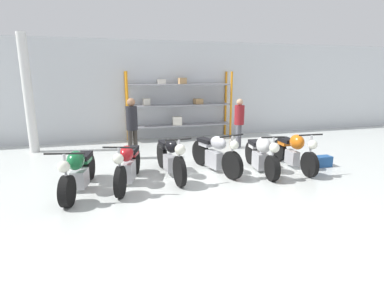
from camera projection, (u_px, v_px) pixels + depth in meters
ground_plane at (196, 176)px, 7.21m from camera, size 30.00×30.00×0.00m
back_wall at (161, 91)px, 11.22m from camera, size 30.00×0.08×3.60m
shelving_rack at (179, 105)px, 11.15m from camera, size 3.95×0.63×2.50m
support_pillar at (28, 94)px, 9.06m from camera, size 0.28×0.28×3.60m
motorcycle_green at (78, 171)px, 6.15m from camera, size 0.78×2.05×1.01m
motorcycle_red at (128, 164)px, 6.54m from camera, size 0.86×2.02×1.02m
motorcycle_black at (170, 157)px, 7.07m from camera, size 0.59×2.14×1.05m
motorcycle_silver at (215, 153)px, 7.44m from camera, size 0.82×1.97×1.04m
motorcycle_white at (261, 154)px, 7.44m from camera, size 0.55×1.97×1.02m
motorcycle_orange at (294, 150)px, 7.70m from camera, size 0.61×2.03×1.03m
person_browsing at (132, 123)px, 8.48m from camera, size 0.44×0.44×1.75m
person_near_rack at (239, 119)px, 9.79m from camera, size 0.45×0.45×1.63m
toolbox at (323, 161)px, 7.93m from camera, size 0.44×0.26×0.28m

